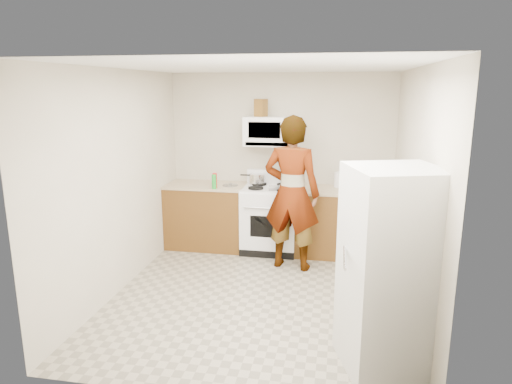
% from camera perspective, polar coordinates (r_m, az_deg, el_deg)
% --- Properties ---
extents(floor, '(3.60, 3.60, 0.00)m').
position_cam_1_polar(floor, '(5.29, 0.34, -12.78)').
color(floor, gray).
rests_on(floor, ground).
extents(back_wall, '(3.20, 0.02, 2.50)m').
position_cam_1_polar(back_wall, '(6.62, 3.07, 3.85)').
color(back_wall, beige).
rests_on(back_wall, floor).
extents(right_wall, '(0.02, 3.60, 2.50)m').
position_cam_1_polar(right_wall, '(4.86, 19.14, -0.19)').
color(right_wall, beige).
rests_on(right_wall, floor).
extents(cabinet_left, '(1.12, 0.62, 0.90)m').
position_cam_1_polar(cabinet_left, '(6.71, -6.19, -3.07)').
color(cabinet_left, brown).
rests_on(cabinet_left, floor).
extents(counter_left, '(1.14, 0.64, 0.03)m').
position_cam_1_polar(counter_left, '(6.60, -6.29, 0.83)').
color(counter_left, tan).
rests_on(counter_left, cabinet_left).
extents(cabinet_right, '(0.80, 0.62, 0.90)m').
position_cam_1_polar(cabinet_right, '(6.45, 8.66, -3.82)').
color(cabinet_right, brown).
rests_on(cabinet_right, floor).
extents(counter_right, '(0.82, 0.64, 0.03)m').
position_cam_1_polar(counter_right, '(6.33, 8.80, 0.23)').
color(counter_right, tan).
rests_on(counter_right, cabinet_right).
extents(gas_range, '(0.76, 0.65, 1.13)m').
position_cam_1_polar(gas_range, '(6.50, 1.77, -3.22)').
color(gas_range, white).
rests_on(gas_range, floor).
extents(microwave, '(0.76, 0.38, 0.40)m').
position_cam_1_polar(microwave, '(6.40, 2.02, 7.61)').
color(microwave, white).
rests_on(microwave, back_wall).
extents(person, '(0.79, 0.59, 1.97)m').
position_cam_1_polar(person, '(5.78, 4.49, -0.19)').
color(person, tan).
rests_on(person, floor).
extents(fridge, '(0.88, 0.88, 1.70)m').
position_cam_1_polar(fridge, '(3.89, 16.46, -9.45)').
color(fridge, beige).
rests_on(fridge, floor).
extents(kettle, '(0.21, 0.21, 0.20)m').
position_cam_1_polar(kettle, '(6.47, 10.49, 1.52)').
color(kettle, white).
rests_on(kettle, counter_right).
extents(jug, '(0.19, 0.19, 0.24)m').
position_cam_1_polar(jug, '(6.39, 0.61, 10.48)').
color(jug, brown).
rests_on(jug, microwave).
extents(saucepan, '(0.26, 0.26, 0.13)m').
position_cam_1_polar(saucepan, '(6.56, 0.19, 1.73)').
color(saucepan, silver).
rests_on(saucepan, gas_range).
extents(tray, '(0.27, 0.20, 0.05)m').
position_cam_1_polar(tray, '(6.22, 2.74, 0.49)').
color(tray, silver).
rests_on(tray, gas_range).
extents(bottle_spray, '(0.07, 0.07, 0.20)m').
position_cam_1_polar(bottle_spray, '(6.33, -5.17, 1.44)').
color(bottle_spray, red).
rests_on(bottle_spray, counter_left).
extents(bottle_hot_sauce, '(0.06, 0.06, 0.14)m').
position_cam_1_polar(bottle_hot_sauce, '(6.33, -5.24, 1.15)').
color(bottle_hot_sauce, orange).
rests_on(bottle_hot_sauce, counter_left).
extents(bottle_green_cap, '(0.06, 0.06, 0.20)m').
position_cam_1_polar(bottle_green_cap, '(6.27, -5.27, 1.28)').
color(bottle_green_cap, '#1B9429').
rests_on(bottle_green_cap, counter_left).
extents(pot_lid, '(0.29, 0.29, 0.01)m').
position_cam_1_polar(pot_lid, '(6.47, -3.23, 0.85)').
color(pot_lid, silver).
rests_on(pot_lid, counter_left).
extents(broom, '(0.27, 0.19, 1.39)m').
position_cam_1_polar(broom, '(5.70, 16.94, -3.83)').
color(broom, white).
rests_on(broom, floor).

